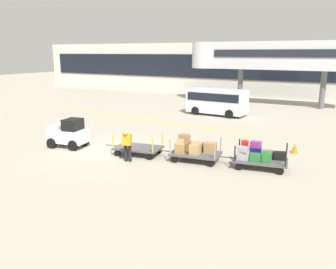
{
  "coord_description": "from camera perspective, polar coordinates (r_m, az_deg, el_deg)",
  "views": [
    {
      "loc": [
        11.2,
        -13.8,
        5.05
      ],
      "look_at": [
        3.38,
        0.32,
        1.15
      ],
      "focal_mm": 36.46,
      "sensor_mm": 36.0,
      "label": 1
    }
  ],
  "objects": [
    {
      "name": "apron_lead_line",
      "position": [
        26.2,
        -3.78,
        2.47
      ],
      "size": [
        17.98,
        2.06,
        0.01
      ],
      "primitive_type": "cube",
      "rotation": [
        0.0,
        0.0,
        -0.1
      ],
      "color": "yellow",
      "rests_on": "ground_plane"
    },
    {
      "name": "safety_cone_near",
      "position": [
        18.6,
        20.43,
        -2.15
      ],
      "size": [
        0.36,
        0.36,
        0.55
      ],
      "primitive_type": "cone",
      "color": "orange",
      "rests_on": "ground_plane"
    },
    {
      "name": "ground_plane",
      "position": [
        18.48,
        -9.71,
        -2.46
      ],
      "size": [
        120.0,
        120.0,
        0.0
      ],
      "primitive_type": "plane",
      "color": "#A8A08E"
    },
    {
      "name": "baggage_tug",
      "position": [
        19.26,
        -16.33,
        0.15
      ],
      "size": [
        2.24,
        1.51,
        1.58
      ],
      "color": "white",
      "rests_on": "ground_plane"
    },
    {
      "name": "baggage_handler",
      "position": [
        16.06,
        -6.85,
        -1.6
      ],
      "size": [
        0.5,
        0.52,
        1.56
      ],
      "color": "black",
      "rests_on": "ground_plane"
    },
    {
      "name": "baggage_cart_middle",
      "position": [
        16.29,
        4.31,
        -2.42
      ],
      "size": [
        3.08,
        1.74,
        1.18
      ],
      "color": "#4C4C4F",
      "rests_on": "ground_plane"
    },
    {
      "name": "jet_bridge",
      "position": [
        34.78,
        15.67,
        12.53
      ],
      "size": [
        16.04,
        3.0,
        6.04
      ],
      "color": "silver",
      "rests_on": "ground_plane"
    },
    {
      "name": "terminal_building",
      "position": [
        41.37,
        13.45,
        10.53
      ],
      "size": [
        60.9,
        2.51,
        6.17
      ],
      "color": "beige",
      "rests_on": "ground_plane"
    },
    {
      "name": "baggage_cart_tail",
      "position": [
        15.76,
        14.84,
        -3.45
      ],
      "size": [
        3.08,
        1.74,
        1.14
      ],
      "color": "#4C4C4F",
      "rests_on": "ground_plane"
    },
    {
      "name": "baggage_cart_lead",
      "position": [
        17.27,
        -5.03,
        -2.26
      ],
      "size": [
        3.08,
        1.74,
        1.1
      ],
      "color": "#4C4C4F",
      "rests_on": "ground_plane"
    },
    {
      "name": "shuttle_van",
      "position": [
        28.36,
        8.17,
        5.74
      ],
      "size": [
        4.89,
        2.16,
        2.1
      ],
      "color": "silver",
      "rests_on": "ground_plane"
    }
  ]
}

